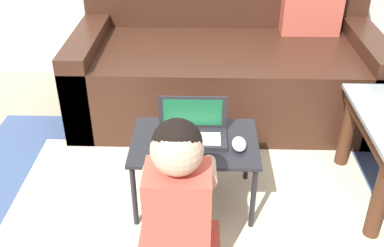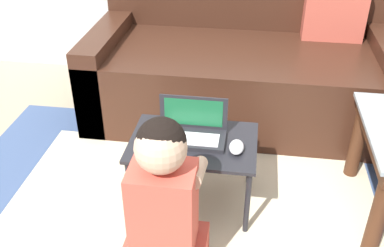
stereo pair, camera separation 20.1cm
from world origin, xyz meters
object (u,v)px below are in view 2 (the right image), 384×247
at_px(computer_mouse, 237,147).
at_px(person_seated, 164,208).
at_px(laptop, 191,132).
at_px(couch, 243,69).
at_px(laptop_desk, 193,148).

bearing_deg(computer_mouse, person_seated, -123.04).
xyz_separation_m(laptop, computer_mouse, (0.21, -0.07, -0.01)).
bearing_deg(person_seated, computer_mouse, 56.96).
xyz_separation_m(couch, person_seated, (-0.23, -1.37, 0.05)).
xyz_separation_m(couch, computer_mouse, (0.02, -1.00, 0.09)).
xyz_separation_m(laptop_desk, person_seated, (-0.05, -0.42, 0.02)).
height_order(laptop, person_seated, person_seated).
bearing_deg(couch, laptop_desk, -100.64).
distance_m(laptop, computer_mouse, 0.22).
height_order(laptop_desk, computer_mouse, computer_mouse).
bearing_deg(laptop, laptop_desk, -61.95).
bearing_deg(couch, laptop, -101.53).
bearing_deg(laptop, person_seated, -95.04).
distance_m(laptop_desk, computer_mouse, 0.21).
xyz_separation_m(laptop_desk, laptop, (-0.01, 0.02, 0.07)).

